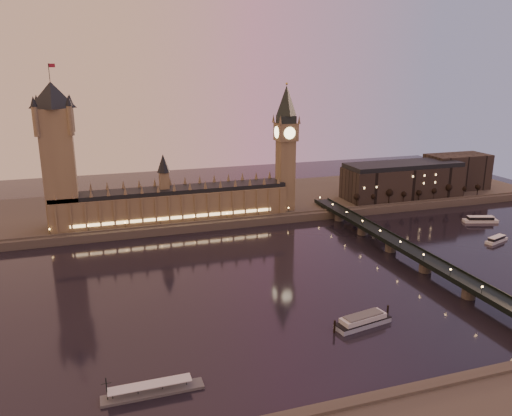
# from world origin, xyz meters

# --- Properties ---
(ground) EXTENTS (700.00, 700.00, 0.00)m
(ground) POSITION_xyz_m (0.00, 0.00, 0.00)
(ground) COLOR black
(ground) RESTS_ON ground
(far_embankment) EXTENTS (560.00, 130.00, 6.00)m
(far_embankment) POSITION_xyz_m (30.00, 165.00, 3.00)
(far_embankment) COLOR #423D35
(far_embankment) RESTS_ON ground
(palace_of_westminster) EXTENTS (180.00, 26.62, 52.00)m
(palace_of_westminster) POSITION_xyz_m (-40.12, 120.99, 21.71)
(palace_of_westminster) COLOR brown
(palace_of_westminster) RESTS_ON ground
(victoria_tower) EXTENTS (31.68, 31.68, 118.00)m
(victoria_tower) POSITION_xyz_m (-120.00, 121.00, 65.79)
(victoria_tower) COLOR brown
(victoria_tower) RESTS_ON ground
(big_ben) EXTENTS (17.68, 17.68, 104.00)m
(big_ben) POSITION_xyz_m (53.99, 120.99, 63.95)
(big_ben) COLOR brown
(big_ben) RESTS_ON ground
(westminster_bridge) EXTENTS (13.20, 260.00, 15.30)m
(westminster_bridge) POSITION_xyz_m (91.61, 0.00, 5.52)
(westminster_bridge) COLOR black
(westminster_bridge) RESTS_ON ground
(city_block) EXTENTS (155.00, 45.00, 34.00)m
(city_block) POSITION_xyz_m (194.94, 130.93, 22.24)
(city_block) COLOR black
(city_block) RESTS_ON ground
(bare_tree_0) EXTENTS (5.49, 5.49, 11.16)m
(bare_tree_0) POSITION_xyz_m (116.59, 109.00, 14.31)
(bare_tree_0) COLOR black
(bare_tree_0) RESTS_ON ground
(bare_tree_1) EXTENTS (5.49, 5.49, 11.16)m
(bare_tree_1) POSITION_xyz_m (132.20, 109.00, 14.31)
(bare_tree_1) COLOR black
(bare_tree_1) RESTS_ON ground
(bare_tree_2) EXTENTS (5.49, 5.49, 11.16)m
(bare_tree_2) POSITION_xyz_m (147.80, 109.00, 14.31)
(bare_tree_2) COLOR black
(bare_tree_2) RESTS_ON ground
(bare_tree_3) EXTENTS (5.49, 5.49, 11.16)m
(bare_tree_3) POSITION_xyz_m (163.40, 109.00, 14.31)
(bare_tree_3) COLOR black
(bare_tree_3) RESTS_ON ground
(bare_tree_4) EXTENTS (5.49, 5.49, 11.16)m
(bare_tree_4) POSITION_xyz_m (179.00, 109.00, 14.31)
(bare_tree_4) COLOR black
(bare_tree_4) RESTS_ON ground
(bare_tree_5) EXTENTS (5.49, 5.49, 11.16)m
(bare_tree_5) POSITION_xyz_m (194.61, 109.00, 14.31)
(bare_tree_5) COLOR black
(bare_tree_5) RESTS_ON ground
(bare_tree_6) EXTENTS (5.49, 5.49, 11.16)m
(bare_tree_6) POSITION_xyz_m (210.21, 109.00, 14.31)
(bare_tree_6) COLOR black
(bare_tree_6) RESTS_ON ground
(bare_tree_7) EXTENTS (5.49, 5.49, 11.16)m
(bare_tree_7) POSITION_xyz_m (225.81, 109.00, 14.31)
(bare_tree_7) COLOR black
(bare_tree_7) RESTS_ON ground
(bare_tree_8) EXTENTS (5.49, 5.49, 11.16)m
(bare_tree_8) POSITION_xyz_m (241.41, 109.00, 14.31)
(bare_tree_8) COLOR black
(bare_tree_8) RESTS_ON ground
(cruise_boat_b) EXTENTS (28.05, 14.83, 5.04)m
(cruise_boat_b) POSITION_xyz_m (198.73, 54.49, 2.22)
(cruise_boat_b) COLOR silver
(cruise_boat_b) RESTS_ON ground
(cruise_boat_c) EXTENTS (21.83, 12.14, 4.22)m
(cruise_boat_c) POSITION_xyz_m (175.05, 11.67, 1.86)
(cruise_boat_c) COLOR silver
(cruise_boat_c) RESTS_ON ground
(moored_barge) EXTENTS (33.44, 13.30, 6.22)m
(moored_barge) POSITION_xyz_m (21.80, -66.12, 2.63)
(moored_barge) COLOR #9AA9C4
(moored_barge) RESTS_ON ground
(pontoon_pier) EXTENTS (38.98, 6.50, 10.39)m
(pontoon_pier) POSITION_xyz_m (-81.70, -87.96, 1.12)
(pontoon_pier) COLOR #595B5E
(pontoon_pier) RESTS_ON ground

